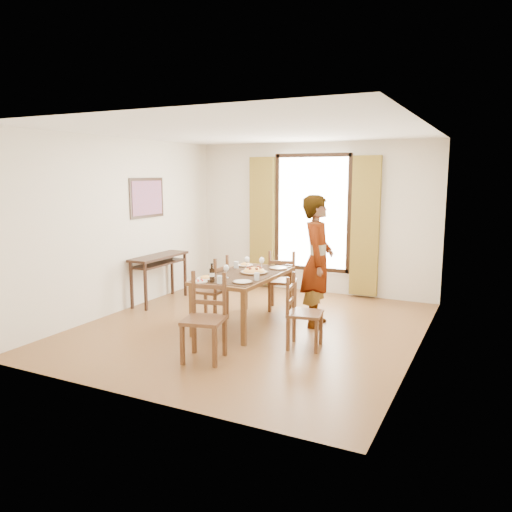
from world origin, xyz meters
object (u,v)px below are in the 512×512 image
at_px(console_table, 159,262).
at_px(man, 317,261).
at_px(pasta_platter, 254,270).
at_px(dining_table, 245,278).

distance_m(console_table, man, 2.82).
bearing_deg(pasta_platter, console_table, 167.01).
xyz_separation_m(dining_table, pasta_platter, (0.11, 0.08, 0.12)).
distance_m(dining_table, pasta_platter, 0.18).
bearing_deg(pasta_platter, dining_table, -142.97).
xyz_separation_m(dining_table, man, (0.91, 0.48, 0.24)).
bearing_deg(dining_table, pasta_platter, 37.03).
xyz_separation_m(console_table, man, (2.81, -0.07, 0.24)).
height_order(dining_table, pasta_platter, pasta_platter).
bearing_deg(console_table, pasta_platter, -12.99).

